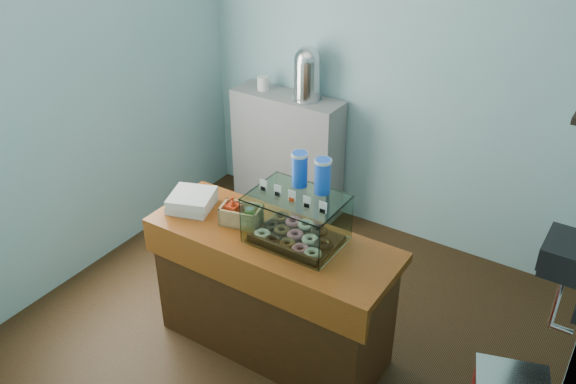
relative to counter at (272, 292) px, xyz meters
The scene contains 8 objects.
ground 0.52m from the counter, 90.00° to the left, with size 3.50×3.50×0.00m, color black.
room_shell 1.27m from the counter, 84.37° to the left, with size 3.54×3.04×2.82m.
counter is the anchor object (origin of this frame).
back_shelf 1.82m from the counter, 119.76° to the left, with size 1.00×0.32×1.10m, color gray.
display_case 0.63m from the counter, 27.37° to the left, with size 0.55×0.41×0.52m.
condiment_crate 0.57m from the counter, behind, with size 0.28×0.21×0.18m.
pastry_boxes 0.80m from the counter, behind, with size 0.36×0.35×0.11m.
coffee_urn 1.95m from the counter, 114.12° to the left, with size 0.25×0.25×0.46m.
Camera 1 is at (1.75, -2.79, 3.03)m, focal length 38.00 mm.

